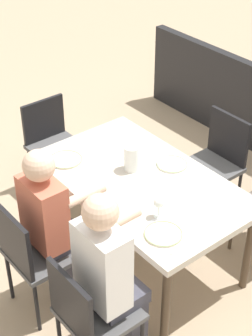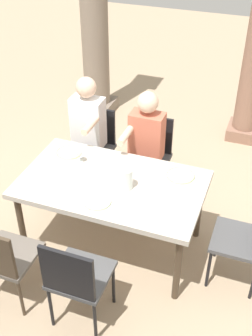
{
  "view_description": "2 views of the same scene",
  "coord_description": "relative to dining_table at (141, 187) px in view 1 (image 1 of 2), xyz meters",
  "views": [
    {
      "loc": [
        -2.47,
        2.14,
        3.12
      ],
      "look_at": [
        0.14,
        0.03,
        0.8
      ],
      "focal_mm": 59.01,
      "sensor_mm": 36.0,
      "label": 1
    },
    {
      "loc": [
        1.18,
        -2.82,
        3.12
      ],
      "look_at": [
        0.1,
        0.1,
        0.88
      ],
      "focal_mm": 46.74,
      "sensor_mm": 36.0,
      "label": 2
    }
  ],
  "objects": [
    {
      "name": "chair_mid_north",
      "position": [
        0.07,
        0.9,
        -0.17
      ],
      "size": [
        0.44,
        0.44,
        0.91
      ],
      "color": "#4F4F50",
      "rests_on": "ground"
    },
    {
      "name": "fork_1",
      "position": [
        -0.16,
        -0.3,
        0.07
      ],
      "size": [
        0.03,
        0.17,
        0.01
      ],
      "primitive_type": "cube",
      "rotation": [
        0.0,
        0.0,
        -0.07
      ],
      "color": "silver",
      "rests_on": "dining_table"
    },
    {
      "name": "chair_west_north",
      "position": [
        -0.58,
        0.9,
        -0.19
      ],
      "size": [
        0.44,
        0.44,
        0.89
      ],
      "color": "#4F4F50",
      "rests_on": "ground"
    },
    {
      "name": "diner_woman_green",
      "position": [
        0.07,
        0.72,
        -0.0
      ],
      "size": [
        0.35,
        0.5,
        1.29
      ],
      "color": "#3F3F4C",
      "rests_on": "ground"
    },
    {
      "name": "ground_plane",
      "position": [
        0.0,
        0.0,
        -0.7
      ],
      "size": [
        16.0,
        16.0,
        0.0
      ],
      "primitive_type": "plane",
      "color": "tan"
    },
    {
      "name": "dining_table",
      "position": [
        0.0,
        0.0,
        0.0
      ],
      "size": [
        1.63,
        0.97,
        0.77
      ],
      "color": "beige",
      "rests_on": "ground"
    },
    {
      "name": "diner_man_white",
      "position": [
        -0.58,
        0.73,
        0.02
      ],
      "size": [
        0.35,
        0.5,
        1.34
      ],
      "color": "#3F3F4C",
      "rests_on": "ground"
    },
    {
      "name": "plate_2",
      "position": [
        0.55,
        0.29,
        0.08
      ],
      "size": [
        0.25,
        0.25,
        0.02
      ],
      "color": "silver",
      "rests_on": "dining_table"
    },
    {
      "name": "chair_head_east",
      "position": [
        1.23,
        0.0,
        -0.19
      ],
      "size": [
        0.44,
        0.44,
        0.86
      ],
      "color": "#4F4F50",
      "rests_on": "ground"
    },
    {
      "name": "spoon_1",
      "position": [
        0.14,
        -0.3,
        0.07
      ],
      "size": [
        0.03,
        0.17,
        0.01
      ],
      "primitive_type": "cube",
      "rotation": [
        0.0,
        0.0,
        -0.1
      ],
      "color": "silver",
      "rests_on": "dining_table"
    },
    {
      "name": "water_pitcher",
      "position": [
        0.15,
        -0.03,
        0.16
      ],
      "size": [
        0.12,
        0.12,
        0.2
      ],
      "color": "white",
      "rests_on": "dining_table"
    },
    {
      "name": "fork_2",
      "position": [
        0.4,
        0.29,
        0.07
      ],
      "size": [
        0.03,
        0.17,
        0.01
      ],
      "primitive_type": "cube",
      "rotation": [
        0.0,
        0.0,
        -0.09
      ],
      "color": "silver",
      "rests_on": "dining_table"
    },
    {
      "name": "chair_mid_south",
      "position": [
        0.07,
        -0.9,
        -0.16
      ],
      "size": [
        0.44,
        0.44,
        0.91
      ],
      "color": "#4F4F50",
      "rests_on": "ground"
    },
    {
      "name": "spoon_2",
      "position": [
        0.7,
        0.29,
        0.07
      ],
      "size": [
        0.03,
        0.17,
        0.01
      ],
      "primitive_type": "cube",
      "rotation": [
        0.0,
        0.0,
        0.1
      ],
      "color": "silver",
      "rests_on": "dining_table"
    },
    {
      "name": "wine_glass_0",
      "position": [
        -0.4,
        0.18,
        0.18
      ],
      "size": [
        0.08,
        0.08,
        0.16
      ],
      "color": "white",
      "rests_on": "dining_table"
    },
    {
      "name": "plate_0",
      "position": [
        -0.55,
        0.28,
        0.08
      ],
      "size": [
        0.25,
        0.25,
        0.02
      ],
      "color": "silver",
      "rests_on": "dining_table"
    },
    {
      "name": "fork_0",
      "position": [
        -0.7,
        0.28,
        0.07
      ],
      "size": [
        0.04,
        0.17,
        0.01
      ],
      "primitive_type": "cube",
      "rotation": [
        0.0,
        0.0,
        0.12
      ],
      "color": "silver",
      "rests_on": "dining_table"
    },
    {
      "name": "plate_1",
      "position": [
        -0.01,
        -0.3,
        0.08
      ],
      "size": [
        0.23,
        0.23,
        0.02
      ],
      "color": "white",
      "rests_on": "dining_table"
    },
    {
      "name": "spoon_0",
      "position": [
        -0.4,
        0.28,
        0.07
      ],
      "size": [
        0.04,
        0.17,
        0.01
      ],
      "primitive_type": "cube",
      "rotation": [
        0.0,
        0.0,
        -0.11
      ],
      "color": "silver",
      "rests_on": "dining_table"
    }
  ]
}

